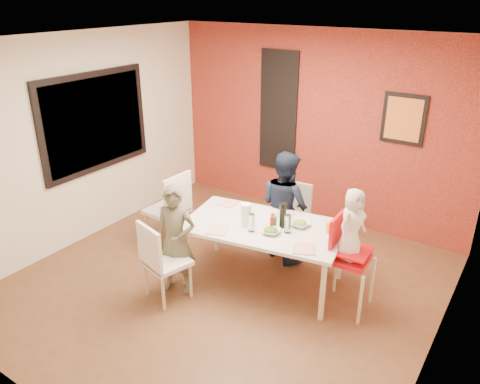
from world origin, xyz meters
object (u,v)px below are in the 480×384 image
Objects in this scene: chair_near at (160,258)px; chair_left at (172,206)px; high_chair at (346,255)px; dining_table at (264,230)px; chair_far at (293,213)px; child_far at (285,206)px; child_near at (176,240)px; paper_towel_roll at (246,215)px; wine_bottle at (283,215)px; toddler at (352,224)px.

chair_left is at bearing -39.54° from chair_near.
high_chair is (1.68, 0.99, 0.11)m from chair_near.
chair_far is at bearing 96.18° from dining_table.
child_far is at bearing 116.42° from chair_left.
child_far reaches higher than child_near.
paper_towel_roll reaches higher than dining_table.
wine_bottle is (0.29, -0.81, 0.38)m from chair_far.
chair_left is 0.81× the size of child_near.
dining_table is at bearing 33.00° from paper_towel_roll.
chair_far is at bearing 109.65° from wine_bottle.
dining_table is 1.03m from toddler.
child_near is (-0.62, -1.56, 0.14)m from chair_far.
toddler is at bearing 3.50° from child_near.
child_far reaches higher than chair_near.
dining_table is 0.91m from chair_far.
chair_far is at bearing 49.21° from high_chair.
chair_near is 2.04m from toddler.
high_chair is at bearing 4.41° from dining_table.
chair_near is 0.88× the size of high_chair.
dining_table is 0.98m from child_near.
child_near reaches higher than wine_bottle.
wine_bottle is (0.91, 0.75, 0.25)m from child_near.
child_near is at bearing 86.00° from child_far.
chair_far is 1.33m from high_chair.
dining_table is at bearing 109.33° from toddler.
child_near is at bearing 128.87° from toddler.
toddler reaches higher than chair_left.
child_near is 1.68× the size of toddler.
toddler reaches higher than child_near.
chair_near is at bearing -114.23° from chair_far.
child_far is at bearing -97.36° from chair_near.
dining_table is 2.53× the size of toddler.
chair_far is at bearing 85.89° from paper_towel_roll.
child_near is at bearing -116.28° from chair_far.
chair_near is 0.66× the size of child_far.
wine_bottle reaches higher than paper_towel_roll.
toddler reaches higher than dining_table.
child_far is (-1.04, 0.57, 0.07)m from high_chair.
high_chair reaches higher than chair_far.
chair_left reaches higher than wine_bottle.
child_near reaches higher than chair_left.
chair_left is at bearing 87.48° from high_chair.
high_chair is at bearing -134.38° from chair_near.
toddler is 2.61× the size of wine_bottle.
child_far reaches higher than chair_left.
chair_far is 1.68m from child_near.
high_chair reaches higher than chair_near.
wine_bottle is at bearing 105.00° from toddler.
chair_far is at bearing -67.11° from child_far.
wine_bottle is at bearing 19.10° from child_near.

